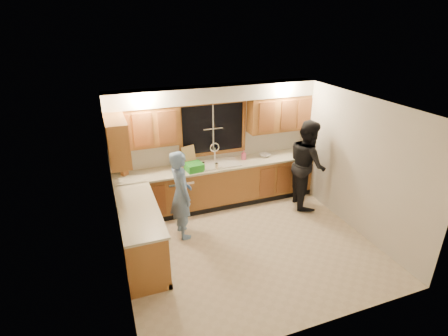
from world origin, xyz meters
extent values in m
plane|color=beige|center=(0.00, 0.00, 0.00)|extent=(4.20, 4.20, 0.00)
plane|color=silver|center=(0.00, 0.00, 2.50)|extent=(4.20, 4.20, 0.00)
plane|color=silver|center=(0.00, 1.90, 1.25)|extent=(4.20, 0.00, 4.20)
plane|color=silver|center=(-2.10, 0.00, 1.25)|extent=(0.00, 3.80, 3.80)
plane|color=silver|center=(2.10, 0.00, 1.25)|extent=(0.00, 3.80, 3.80)
cube|color=#A4672F|center=(0.00, 1.60, 0.44)|extent=(4.20, 0.60, 0.88)
cube|color=#A4672F|center=(-1.80, 0.35, 0.44)|extent=(0.60, 1.90, 0.88)
cube|color=beige|center=(0.00, 1.58, 0.90)|extent=(4.20, 0.63, 0.04)
cube|color=beige|center=(-1.79, 0.35, 0.90)|extent=(0.63, 1.90, 0.04)
cube|color=#A4672F|center=(-1.43, 1.73, 1.83)|extent=(1.35, 0.33, 0.75)
cube|color=#A4672F|center=(1.43, 1.73, 1.83)|extent=(1.35, 0.33, 0.75)
cube|color=#A4672F|center=(-1.94, 1.12, 1.83)|extent=(0.33, 0.90, 0.75)
cube|color=silver|center=(0.00, 1.72, 2.35)|extent=(4.20, 0.35, 0.30)
cube|color=black|center=(0.00, 1.90, 1.60)|extent=(1.30, 0.01, 1.00)
cube|color=#A4672F|center=(0.00, 1.89, 2.14)|extent=(1.44, 0.03, 0.07)
cube|color=#A4672F|center=(0.00, 1.89, 1.07)|extent=(1.44, 0.03, 0.07)
cube|color=#A4672F|center=(-0.69, 1.89, 1.60)|extent=(0.07, 0.03, 1.00)
cube|color=#A4672F|center=(0.69, 1.89, 1.60)|extent=(0.07, 0.03, 1.00)
cube|color=white|center=(0.00, 1.60, 0.93)|extent=(0.86, 0.52, 0.03)
cube|color=white|center=(-0.21, 1.60, 0.84)|extent=(0.38, 0.42, 0.18)
cube|color=white|center=(0.21, 1.60, 0.84)|extent=(0.38, 0.42, 0.18)
cylinder|color=silver|center=(0.00, 1.80, 1.08)|extent=(0.04, 0.04, 0.28)
torus|color=silver|center=(0.00, 1.80, 1.22)|extent=(0.21, 0.03, 0.21)
cube|color=white|center=(-0.85, 1.59, 0.41)|extent=(0.60, 0.56, 0.82)
cube|color=white|center=(-1.80, -0.22, 0.45)|extent=(0.58, 0.75, 0.90)
imported|color=#688EC5|center=(-0.99, 0.75, 0.82)|extent=(0.44, 0.63, 1.65)
imported|color=black|center=(1.73, 0.97, 0.92)|extent=(0.89, 1.04, 1.85)
cube|color=#965429|center=(-1.85, 1.74, 1.03)|extent=(0.16, 0.15, 0.22)
cube|color=#DAAF70|center=(-0.57, 1.75, 1.13)|extent=(0.33, 0.20, 0.41)
cube|color=green|center=(-0.54, 1.47, 1.00)|extent=(0.36, 0.34, 0.15)
imported|color=#EF5A85|center=(0.60, 1.67, 1.02)|extent=(0.11, 0.12, 0.20)
imported|color=silver|center=(1.10, 1.65, 0.95)|extent=(0.28, 0.28, 0.06)
cylinder|color=beige|center=(-0.35, 1.50, 0.99)|extent=(0.09, 0.09, 0.13)
cylinder|color=beige|center=(-0.11, 1.37, 0.98)|extent=(0.08, 0.08, 0.13)
camera|label=1|loc=(-2.18, -4.63, 3.74)|focal=28.00mm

